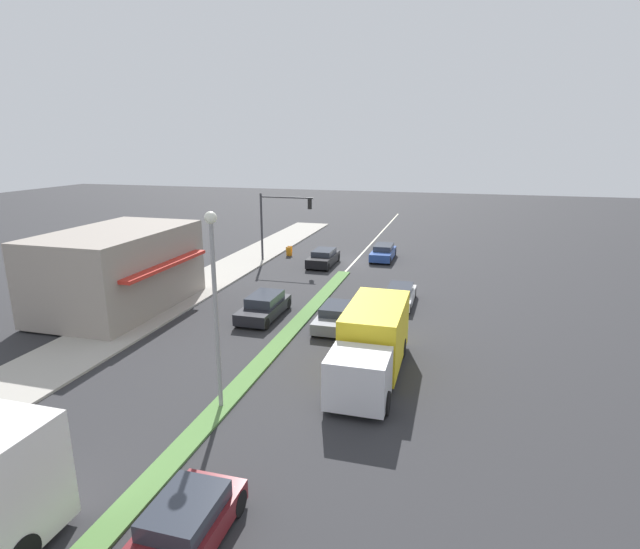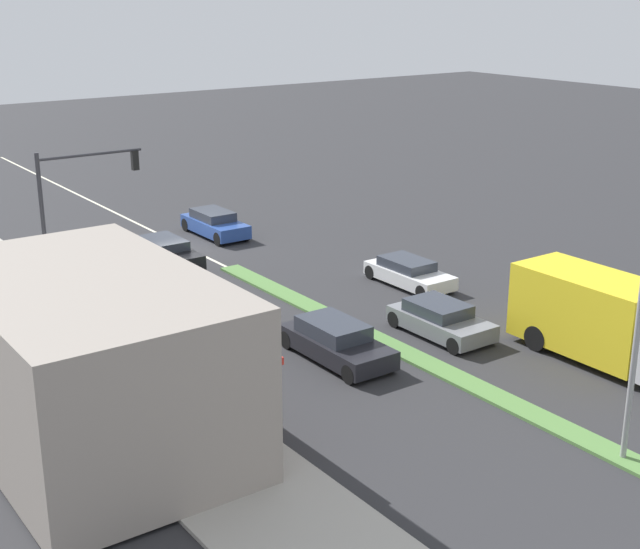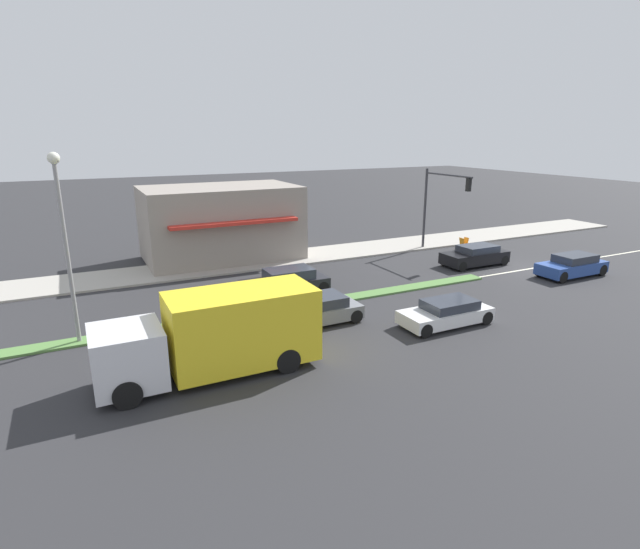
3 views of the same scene
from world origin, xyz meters
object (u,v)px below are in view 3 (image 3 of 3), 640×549
suv_black (475,256)px  coupe_blue (572,266)px  delivery_truck (218,333)px  van_white (446,313)px  traffic_signal_main (439,197)px  pedestrian (285,240)px  suv_grey (316,310)px  warning_aframe_sign (464,243)px  street_lamp (63,226)px  sedan_dark (286,282)px

suv_black → coupe_blue: size_ratio=1.00×
delivery_truck → van_white: bearing=-90.0°
traffic_signal_main → suv_black: 5.11m
pedestrian → suv_black: (-8.02, -9.68, -0.38)m
traffic_signal_main → pedestrian: size_ratio=3.32×
suv_black → van_white: bearing=130.6°
van_white → suv_grey: (2.80, 4.96, 0.03)m
traffic_signal_main → pedestrian: traffic_signal_main is taller
warning_aframe_sign → suv_grey: 17.89m
street_lamp → warning_aframe_sign: size_ratio=8.80×
delivery_truck → suv_black: size_ratio=1.76×
traffic_signal_main → delivery_truck: (-11.12, 18.58, -2.43)m
van_white → suv_grey: suv_grey is taller
pedestrian → sedan_dark: 8.67m
van_white → suv_grey: bearing=60.6°
van_white → suv_black: size_ratio=0.96×
delivery_truck → traffic_signal_main: bearing=-59.1°
street_lamp → suv_grey: street_lamp is taller
sedan_dark → warning_aframe_sign: bearing=-76.1°
delivery_truck → sedan_dark: size_ratio=1.69×
suv_black → sedan_dark: sedan_dark is taller
suv_grey → van_white: bearing=-119.4°
warning_aframe_sign → coupe_blue: (-8.22, -0.83, 0.20)m
pedestrian → warning_aframe_sign: pedestrian is taller
pedestrian → suv_black: bearing=-129.6°
pedestrian → sedan_dark: pedestrian is taller
traffic_signal_main → van_white: 14.37m
suv_black → traffic_signal_main: bearing=-0.9°
suv_grey → delivery_truck: bearing=118.5°
warning_aframe_sign → suv_grey: (-8.22, 15.88, 0.16)m
traffic_signal_main → van_white: (-11.12, 8.45, -3.35)m
traffic_signal_main → van_white: bearing=142.8°
delivery_truck → van_white: 10.17m
suv_black → coupe_blue: 5.54m
sedan_dark → traffic_signal_main: bearing=-73.2°
pedestrian → suv_black: 12.58m
suv_grey → suv_black: (4.40, -13.36, 0.04)m
warning_aframe_sign → coupe_blue: coupe_blue is taller
suv_grey → suv_black: bearing=-71.8°
sedan_dark → van_white: bearing=-147.6°
street_lamp → suv_grey: bearing=-103.0°
street_lamp → suv_black: size_ratio=1.73×
delivery_truck → suv_black: 19.89m
delivery_truck → van_white: delivery_truck is taller
street_lamp → suv_black: 23.35m
pedestrian → delivery_truck: (-15.22, 8.84, 0.46)m
street_lamp → pedestrian: size_ratio=4.37×
traffic_signal_main → delivery_truck: bearing=120.9°
street_lamp → sedan_dark: street_lamp is taller
street_lamp → coupe_blue: (-2.20, -26.23, -4.15)m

